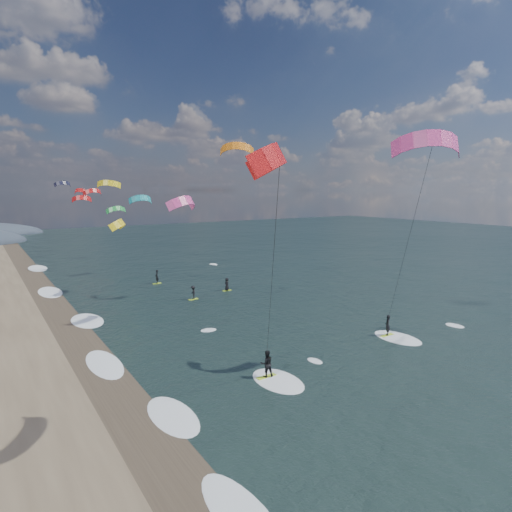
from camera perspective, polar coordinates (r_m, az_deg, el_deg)
ground at (r=25.75m, az=17.78°, el=-18.95°), size 260.00×260.00×0.00m
wet_sand_strip at (r=27.42m, az=-17.98°, el=-17.16°), size 3.00×240.00×0.00m
kitesurfer_near_a at (r=29.78m, az=21.56°, el=8.56°), size 7.83×9.25×15.87m
kitesurfer_near_b at (r=21.01m, az=2.88°, el=2.16°), size 6.83×9.36×14.35m
far_kitesurfers at (r=50.40m, az=-8.37°, el=-3.94°), size 6.64×10.84×1.76m
bg_kite_field at (r=69.96m, az=-18.60°, el=8.23°), size 12.41×68.65×9.42m
shoreline_surf at (r=31.91m, az=-18.20°, el=-13.39°), size 2.40×79.40×0.11m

